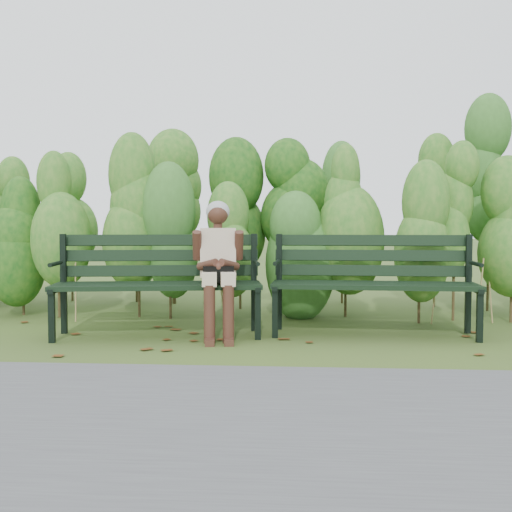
{
  "coord_description": "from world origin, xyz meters",
  "views": [
    {
      "loc": [
        0.39,
        -5.22,
        1.04
      ],
      "look_at": [
        0.0,
        0.35,
        0.75
      ],
      "focal_mm": 42.0,
      "sensor_mm": 36.0,
      "label": 1
    }
  ],
  "objects": [
    {
      "name": "ground",
      "position": [
        0.0,
        0.0,
        0.0
      ],
      "size": [
        80.0,
        80.0,
        0.0
      ],
      "primitive_type": "plane",
      "color": "#3E4E23"
    },
    {
      "name": "footpath",
      "position": [
        0.0,
        -2.2,
        0.01
      ],
      "size": [
        60.0,
        2.5,
        0.01
      ],
      "primitive_type": "cube",
      "color": "#474749",
      "rests_on": "ground"
    },
    {
      "name": "hedge_band",
      "position": [
        0.0,
        1.86,
        1.26
      ],
      "size": [
        11.04,
        1.67,
        2.42
      ],
      "color": "#47381E",
      "rests_on": "ground"
    },
    {
      "name": "leaf_litter",
      "position": [
        0.05,
        -0.03,
        0.0
      ],
      "size": [
        5.18,
        2.07,
        0.01
      ],
      "color": "#5E3514",
      "rests_on": "ground"
    },
    {
      "name": "bench_left",
      "position": [
        -0.92,
        0.34,
        0.56
      ],
      "size": [
        1.98,
        0.9,
        0.95
      ],
      "color": "black",
      "rests_on": "ground"
    },
    {
      "name": "bench_right",
      "position": [
        1.11,
        0.53,
        0.56
      ],
      "size": [
        1.93,
        0.72,
        0.95
      ],
      "color": "black",
      "rests_on": "ground"
    },
    {
      "name": "seated_woman",
      "position": [
        -0.34,
        0.24,
        0.73
      ],
      "size": [
        0.49,
        0.72,
        1.27
      ],
      "color": "tan",
      "rests_on": "ground"
    }
  ]
}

